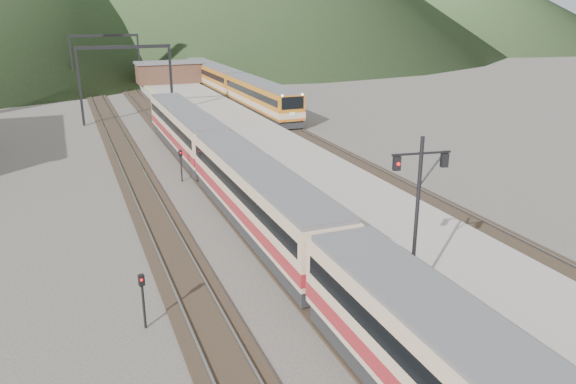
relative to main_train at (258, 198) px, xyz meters
name	(u,v)px	position (x,y,z in m)	size (l,w,h in m)	color
track_main	(186,151)	(0.00, 18.97, -1.82)	(2.60, 200.00, 0.23)	black
track_far	(126,157)	(-5.00, 18.97, -1.82)	(2.60, 200.00, 0.23)	black
track_second	(310,140)	(11.50, 18.97, -1.82)	(2.60, 200.00, 0.23)	black
platform	(256,146)	(5.60, 16.97, -1.39)	(8.00, 100.00, 1.00)	gray
gantry_near	(125,69)	(-2.85, 33.97, 3.70)	(9.55, 0.25, 8.00)	black
gantry_far	(105,52)	(-2.85, 58.97, 3.70)	(9.55, 0.25, 8.00)	black
station_shed	(168,72)	(5.60, 56.97, 0.68)	(9.40, 4.40, 3.10)	#4C3024
main_train	(258,198)	(0.00, 0.00, 0.00)	(2.72, 55.87, 3.32)	tan
second_train	(217,79)	(11.50, 51.79, 0.04)	(2.79, 57.19, 3.40)	#AE6517
signal_mast	(417,206)	(2.10, -11.55, 3.13)	(2.19, 0.47, 6.57)	black
short_signal_b	(181,161)	(-2.05, 10.70, -0.43)	(0.25, 0.21, 2.27)	black
short_signal_c	(143,294)	(-7.25, -7.70, -0.43)	(0.25, 0.20, 2.27)	black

